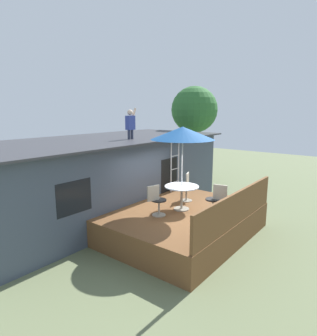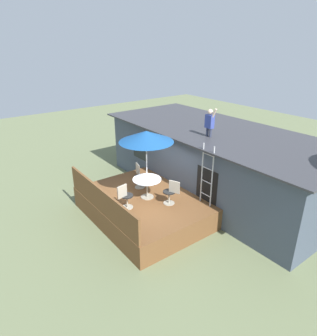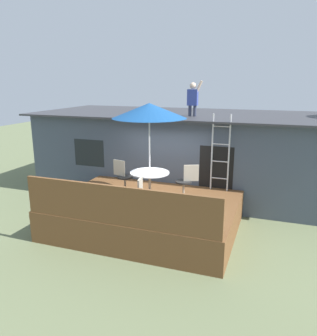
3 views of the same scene
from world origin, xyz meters
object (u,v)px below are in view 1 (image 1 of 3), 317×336
(backyard_tree, at_px, (194,111))
(step_ladder, at_px, (175,162))
(patio_chair_right, at_px, (187,187))
(patio_umbrella, at_px, (183,133))
(person_figure, at_px, (130,122))
(patio_chair_near, at_px, (215,200))
(patio_chair_left, at_px, (157,201))
(patio_table, at_px, (182,191))

(backyard_tree, bearing_deg, step_ladder, -155.67)
(step_ladder, xyz_separation_m, patio_chair_right, (-0.71, -1.00, -0.64))
(patio_umbrella, bearing_deg, backyard_tree, 28.87)
(person_figure, xyz_separation_m, patio_chair_near, (-0.28, -3.60, -2.13))
(step_ladder, relative_size, patio_chair_left, 2.39)
(patio_chair_left, bearing_deg, person_figure, 74.15)
(patio_umbrella, distance_m, patio_chair_right, 2.13)
(patio_umbrella, relative_size, patio_chair_left, 2.76)
(patio_chair_left, xyz_separation_m, patio_chair_near, (1.11, -1.29, 0.00))
(patio_umbrella, relative_size, patio_chair_near, 2.76)
(step_ladder, height_order, backyard_tree, backyard_tree)
(step_ladder, xyz_separation_m, backyard_tree, (5.05, 2.28, 1.88))
(patio_table, relative_size, patio_chair_near, 1.13)
(patio_table, height_order, backyard_tree, backyard_tree)
(step_ladder, relative_size, patio_chair_right, 2.39)
(patio_table, relative_size, person_figure, 0.94)
(person_figure, xyz_separation_m, patio_chair_left, (-1.39, -2.31, -2.13))
(patio_chair_left, xyz_separation_m, backyard_tree, (7.57, 3.43, 2.52))
(step_ladder, height_order, patio_chair_near, step_ladder)
(patio_chair_right, height_order, backyard_tree, backyard_tree)
(backyard_tree, bearing_deg, patio_table, -151.13)
(backyard_tree, bearing_deg, person_figure, -169.75)
(patio_table, bearing_deg, patio_umbrella, -11.31)
(patio_chair_near, bearing_deg, person_figure, -15.19)
(step_ladder, bearing_deg, patio_chair_left, -155.61)
(patio_chair_left, bearing_deg, patio_chair_right, 19.75)
(step_ladder, distance_m, person_figure, 2.20)
(patio_umbrella, height_order, backyard_tree, backyard_tree)
(patio_chair_near, bearing_deg, patio_chair_left, 29.87)
(patio_chair_right, bearing_deg, person_figure, -102.59)
(patio_chair_left, bearing_deg, patio_umbrella, -0.00)
(step_ladder, distance_m, patio_chair_near, 2.89)
(patio_table, relative_size, step_ladder, 0.47)
(patio_chair_right, xyz_separation_m, patio_chair_near, (-0.70, -1.44, 0.00))
(person_figure, relative_size, patio_chair_right, 1.21)
(person_figure, bearing_deg, patio_chair_left, -121.05)
(person_figure, bearing_deg, backyard_tree, 10.25)
(person_figure, xyz_separation_m, backyard_tree, (6.18, 1.12, 0.39))
(patio_table, xyz_separation_m, patio_umbrella, (0.00, -0.00, 1.76))
(patio_chair_left, height_order, patio_chair_near, same)
(patio_table, bearing_deg, step_ladder, 40.81)
(step_ladder, relative_size, patio_chair_near, 2.39)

